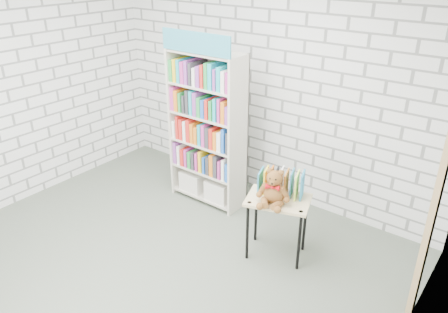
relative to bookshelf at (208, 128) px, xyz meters
The scene contains 7 objects.
ground 1.70m from the bookshelf, 73.94° to the right, with size 4.50×4.50×0.00m, color #51594B.
room_shell 1.64m from the bookshelf, 73.94° to the right, with size 4.52×4.02×2.81m.
bookshelf is the anchor object (origin of this frame).
display_table 1.39m from the bookshelf, 19.70° to the right, with size 0.72×0.60×0.66m.
table_books 1.29m from the bookshelf, 16.21° to the right, with size 0.47×0.31×0.25m.
teddy_bear 1.39m from the bookshelf, 23.74° to the right, with size 0.32×0.32×0.35m.
door_trim 2.65m from the bookshelf, ahead, with size 0.05×0.12×2.10m, color tan.
Camera 1 is at (2.68, -2.33, 2.86)m, focal length 35.00 mm.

